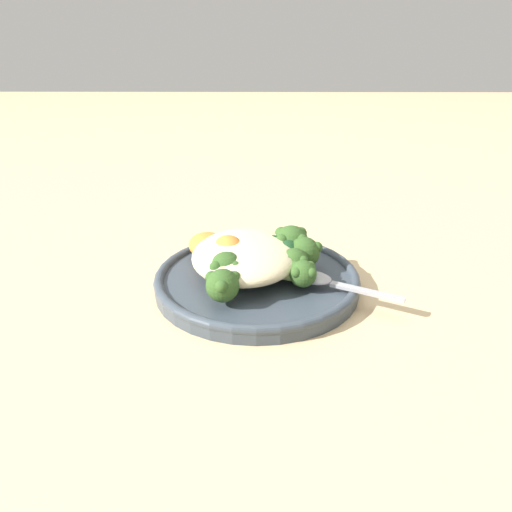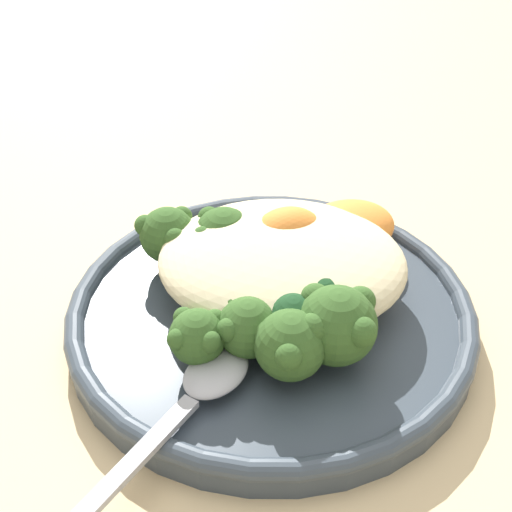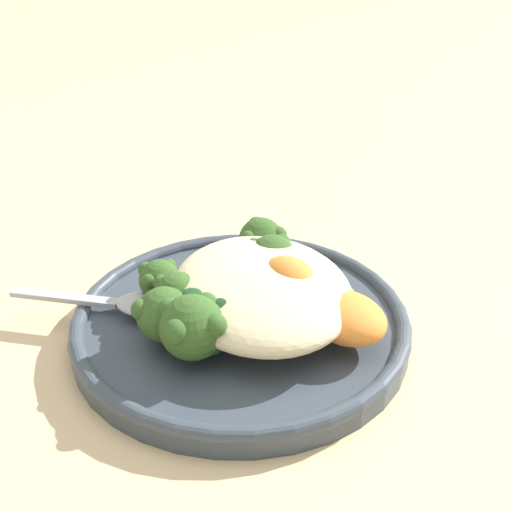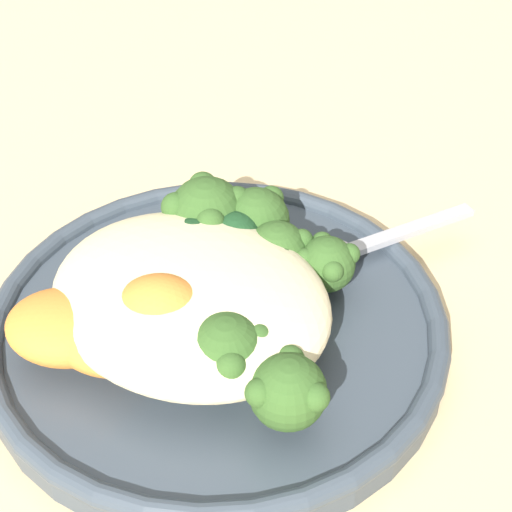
% 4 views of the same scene
% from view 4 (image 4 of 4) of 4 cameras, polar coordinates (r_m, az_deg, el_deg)
% --- Properties ---
extents(ground_plane, '(4.00, 4.00, 0.00)m').
position_cam_4_polar(ground_plane, '(0.47, -5.09, -6.03)').
color(ground_plane, '#D6B784').
extents(plate, '(0.25, 0.25, 0.02)m').
position_cam_4_polar(plate, '(0.46, -2.62, -4.78)').
color(plate, '#38424C').
rests_on(plate, ground_plane).
extents(quinoa_mound, '(0.15, 0.13, 0.04)m').
position_cam_4_polar(quinoa_mound, '(0.44, -4.15, -2.58)').
color(quinoa_mound, beige).
rests_on(quinoa_mound, plate).
extents(broccoli_stalk_0, '(0.09, 0.05, 0.04)m').
position_cam_4_polar(broccoli_stalk_0, '(0.41, -2.49, -6.08)').
color(broccoli_stalk_0, '#9EBC66').
rests_on(broccoli_stalk_0, plate).
extents(broccoli_stalk_1, '(0.11, 0.04, 0.04)m').
position_cam_4_polar(broccoli_stalk_1, '(0.40, 0.43, -8.03)').
color(broccoli_stalk_1, '#9EBC66').
rests_on(broccoli_stalk_1, plate).
extents(broccoli_stalk_2, '(0.08, 0.04, 0.03)m').
position_cam_4_polar(broccoli_stalk_2, '(0.43, -2.52, -4.38)').
color(broccoli_stalk_2, '#9EBC66').
rests_on(broccoli_stalk_2, plate).
extents(broccoli_stalk_3, '(0.07, 0.05, 0.03)m').
position_cam_4_polar(broccoli_stalk_3, '(0.43, 0.03, -3.88)').
color(broccoli_stalk_3, '#9EBC66').
rests_on(broccoli_stalk_3, plate).
extents(broccoli_stalk_4, '(0.08, 0.10, 0.03)m').
position_cam_4_polar(broccoli_stalk_4, '(0.45, 1.83, -1.49)').
color(broccoli_stalk_4, '#9EBC66').
rests_on(broccoli_stalk_4, plate).
extents(broccoli_stalk_5, '(0.05, 0.09, 0.03)m').
position_cam_4_polar(broccoli_stalk_5, '(0.46, 0.15, -0.46)').
color(broccoli_stalk_5, '#9EBC66').
rests_on(broccoli_stalk_5, plate).
extents(broccoli_stalk_6, '(0.04, 0.12, 0.04)m').
position_cam_4_polar(broccoli_stalk_6, '(0.47, -0.59, 1.11)').
color(broccoli_stalk_6, '#9EBC66').
rests_on(broccoli_stalk_6, plate).
extents(broccoli_stalk_7, '(0.06, 0.10, 0.04)m').
position_cam_4_polar(broccoli_stalk_7, '(0.48, -3.58, 2.02)').
color(broccoli_stalk_7, '#9EBC66').
rests_on(broccoli_stalk_7, plate).
extents(sweet_potato_chunk_0, '(0.08, 0.07, 0.03)m').
position_cam_4_polar(sweet_potato_chunk_0, '(0.44, -12.51, -4.63)').
color(sweet_potato_chunk_0, orange).
rests_on(sweet_potato_chunk_0, plate).
extents(sweet_potato_chunk_1, '(0.07, 0.06, 0.03)m').
position_cam_4_polar(sweet_potato_chunk_1, '(0.43, -9.88, -4.74)').
color(sweet_potato_chunk_1, orange).
rests_on(sweet_potato_chunk_1, plate).
extents(sweet_potato_chunk_2, '(0.06, 0.06, 0.04)m').
position_cam_4_polar(sweet_potato_chunk_2, '(0.42, -6.26, -3.94)').
color(sweet_potato_chunk_2, orange).
rests_on(sweet_potato_chunk_2, plate).
extents(sweet_potato_chunk_3, '(0.06, 0.06, 0.03)m').
position_cam_4_polar(sweet_potato_chunk_3, '(0.42, -5.18, -4.68)').
color(sweet_potato_chunk_3, orange).
rests_on(sweet_potato_chunk_3, plate).
extents(kale_tuft, '(0.05, 0.05, 0.03)m').
position_cam_4_polar(kale_tuft, '(0.47, -3.01, 1.05)').
color(kale_tuft, '#193D1E').
rests_on(kale_tuft, plate).
extents(spoon, '(0.08, 0.12, 0.01)m').
position_cam_4_polar(spoon, '(0.49, 5.66, 0.30)').
color(spoon, '#A3A3A8').
rests_on(spoon, plate).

